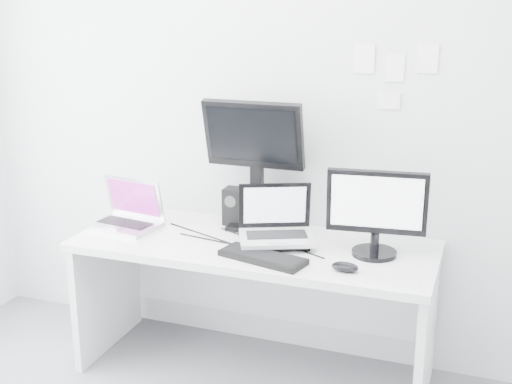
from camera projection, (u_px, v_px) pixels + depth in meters
back_wall at (276, 109)px, 3.48m from camera, size 3.60×0.00×3.60m
desk at (254, 309)px, 3.44m from camera, size 1.80×0.70×0.73m
macbook at (122, 203)px, 3.51m from camera, size 0.40×0.32×0.27m
speaker at (234, 206)px, 3.59m from camera, size 0.13×0.13×0.20m
dell_laptop at (277, 217)px, 3.25m from camera, size 0.44×0.40×0.30m
rear_monitor at (255, 164)px, 3.44m from camera, size 0.52×0.19×0.70m
samsung_monitor at (376, 212)px, 3.11m from camera, size 0.49×0.27×0.43m
keyboard at (263, 257)px, 3.11m from camera, size 0.44×0.24×0.03m
mouse at (345, 267)px, 2.98m from camera, size 0.13×0.09×0.04m
wall_note_0 at (364, 59)px, 3.25m from camera, size 0.10×0.00×0.14m
wall_note_1 at (395, 68)px, 3.21m from camera, size 0.09×0.00×0.13m
wall_note_2 at (428, 58)px, 3.15m from camera, size 0.10×0.00×0.14m
wall_note_3 at (389, 101)px, 3.27m from camera, size 0.11×0.00×0.08m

